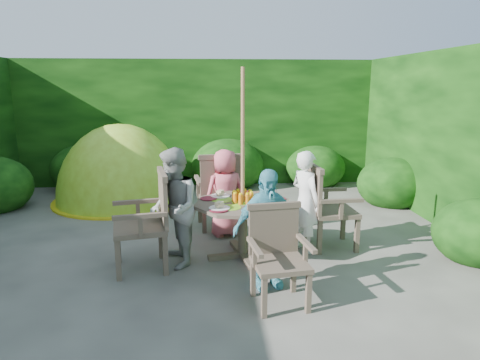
{
  "coord_description": "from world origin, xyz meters",
  "views": [
    {
      "loc": [
        0.19,
        -5.1,
        2.01
      ],
      "look_at": [
        0.59,
        0.08,
        0.85
      ],
      "focal_mm": 32.0,
      "sensor_mm": 36.0,
      "label": 1
    }
  ],
  "objects": [
    {
      "name": "child_front",
      "position": [
        0.76,
        -1.11,
        0.61
      ],
      "size": [
        0.77,
        0.52,
        1.22
      ],
      "primitive_type": "imported",
      "rotation": [
        0.0,
        0.0,
        0.34
      ],
      "color": "#4EA4B6",
      "rests_on": "ground"
    },
    {
      "name": "hedge_enclosure",
      "position": [
        0.0,
        1.33,
        1.25
      ],
      "size": [
        9.0,
        9.0,
        2.5
      ],
      "color": "black",
      "rests_on": "ground"
    },
    {
      "name": "garden_chair_back",
      "position": [
        0.36,
        0.74,
        0.56
      ],
      "size": [
        0.7,
        0.64,
        1.05
      ],
      "rotation": [
        0.0,
        0.0,
        3.28
      ],
      "color": "#43362B",
      "rests_on": "ground"
    },
    {
      "name": "garden_chair_right",
      "position": [
        1.66,
        -0.08,
        0.54
      ],
      "size": [
        0.57,
        0.63,
        1.01
      ],
      "rotation": [
        0.0,
        0.0,
        1.62
      ],
      "color": "#43362B",
      "rests_on": "ground"
    },
    {
      "name": "child_back",
      "position": [
        0.42,
        0.46,
        0.59
      ],
      "size": [
        0.67,
        0.56,
        1.18
      ],
      "primitive_type": "imported",
      "rotation": [
        0.0,
        0.0,
        3.51
      ],
      "color": "#D45768",
      "rests_on": "ground"
    },
    {
      "name": "child_right",
      "position": [
        1.37,
        -0.16,
        0.62
      ],
      "size": [
        0.47,
        0.54,
        1.24
      ],
      "primitive_type": "imported",
      "rotation": [
        0.0,
        0.0,
        2.06
      ],
      "color": "white",
      "rests_on": "ground"
    },
    {
      "name": "child_left",
      "position": [
        -0.19,
        -0.49,
        0.67
      ],
      "size": [
        0.64,
        0.75,
        1.34
      ],
      "primitive_type": "imported",
      "rotation": [
        0.0,
        0.0,
        -1.34
      ],
      "color": "#9FA09A",
      "rests_on": "ground"
    },
    {
      "name": "garden_chair_left",
      "position": [
        -0.47,
        -0.56,
        0.56
      ],
      "size": [
        0.67,
        0.73,
        1.05
      ],
      "rotation": [
        0.0,
        0.0,
        -1.38
      ],
      "color": "#43362B",
      "rests_on": "ground"
    },
    {
      "name": "ground",
      "position": [
        0.0,
        0.0,
        0.0
      ],
      "size": [
        60.0,
        60.0,
        0.0
      ],
      "primitive_type": "plane",
      "color": "#494641",
      "rests_on": "ground"
    },
    {
      "name": "parasol_pole",
      "position": [
        0.59,
        -0.32,
        1.1
      ],
      "size": [
        0.05,
        0.05,
        2.2
      ],
      "primitive_type": "cylinder",
      "rotation": [
        0.0,
        0.0,
        0.21
      ],
      "color": "#8E6038",
      "rests_on": "ground"
    },
    {
      "name": "garden_chair_front",
      "position": [
        0.83,
        -1.4,
        0.47
      ],
      "size": [
        0.59,
        0.54,
        0.88
      ],
      "rotation": [
        0.0,
        0.0,
        0.13
      ],
      "color": "#43362B",
      "rests_on": "ground"
    },
    {
      "name": "dome_tent",
      "position": [
        -1.33,
        2.38,
        0.0
      ],
      "size": [
        2.39,
        2.39,
        2.71
      ],
      "rotation": [
        0.0,
        0.0,
        -0.08
      ],
      "color": "#95B422",
      "rests_on": "ground"
    },
    {
      "name": "patio_table",
      "position": [
        0.6,
        -0.32,
        0.57
      ],
      "size": [
        1.38,
        1.38,
        0.81
      ],
      "rotation": [
        0.0,
        0.0,
        0.21
      ],
      "color": "#43362B",
      "rests_on": "ground"
    }
  ]
}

